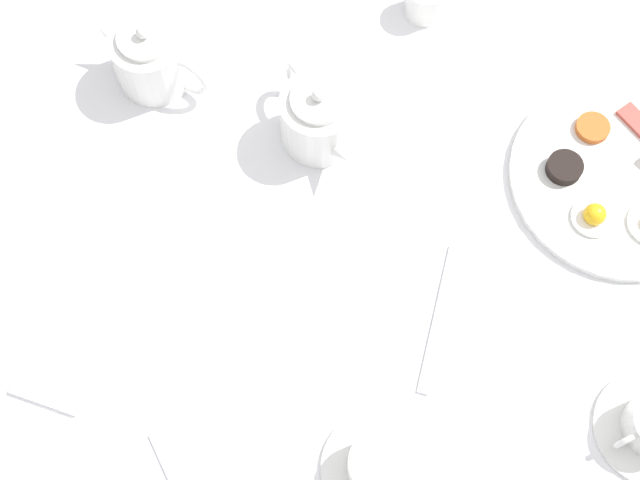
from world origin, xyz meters
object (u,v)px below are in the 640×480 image
(teapot_near, at_px, (151,58))
(knife_by_plate, at_px, (439,318))
(teacup_with_saucer_left, at_px, (381,467))
(napkin_folded, at_px, (65,354))
(teapot_far, at_px, (318,117))
(breakfast_plate, at_px, (622,179))

(teapot_near, xyz_separation_m, knife_by_plate, (-0.31, -0.42, -0.04))
(knife_by_plate, bearing_deg, teacup_with_saucer_left, 163.98)
(teapot_near, distance_m, teacup_with_saucer_left, 0.62)
(teacup_with_saucer_left, distance_m, napkin_folded, 0.41)
(napkin_folded, relative_size, knife_by_plate, 0.74)
(teapot_far, bearing_deg, teapot_near, -139.62)
(breakfast_plate, height_order, teacup_with_saucer_left, teacup_with_saucer_left)
(teapot_near, bearing_deg, napkin_folded, 106.37)
(napkin_folded, bearing_deg, teapot_near, -4.89)
(teapot_near, distance_m, napkin_folded, 0.42)
(breakfast_plate, relative_size, napkin_folded, 2.00)
(teapot_far, distance_m, napkin_folded, 0.45)
(breakfast_plate, distance_m, teapot_far, 0.42)
(teapot_near, bearing_deg, breakfast_plate, -166.24)
(teacup_with_saucer_left, bearing_deg, napkin_folded, 77.12)
(teapot_far, bearing_deg, teacup_with_saucer_left, -18.41)
(teacup_with_saucer_left, bearing_deg, breakfast_plate, -34.25)
(teapot_far, xyz_separation_m, knife_by_plate, (-0.24, -0.18, -0.04))
(napkin_folded, bearing_deg, breakfast_plate, -64.53)
(breakfast_plate, bearing_deg, knife_by_plate, 134.20)
(knife_by_plate, bearing_deg, teapot_far, 37.03)
(breakfast_plate, relative_size, teapot_near, 1.67)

